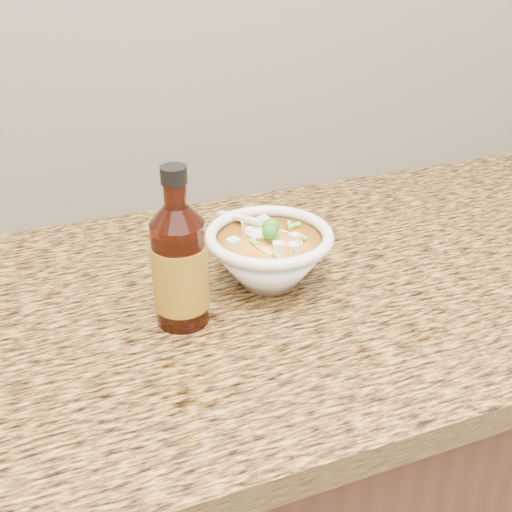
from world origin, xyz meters
name	(u,v)px	position (x,y,z in m)	size (l,w,h in m)	color
counter_slab	(214,305)	(0.00, 1.68, 0.88)	(4.00, 0.68, 0.04)	#A37E3C
soup_bowl	(269,256)	(0.09, 1.68, 0.94)	(0.18, 0.20, 0.10)	white
hot_sauce_bottle	(180,267)	(-0.06, 1.63, 0.98)	(0.08, 0.08, 0.22)	#360E07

